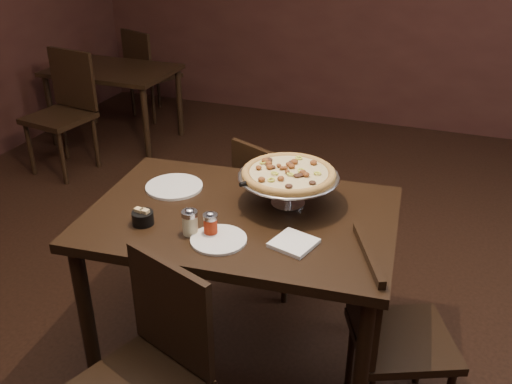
% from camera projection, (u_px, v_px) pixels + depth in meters
% --- Properties ---
extents(room, '(6.04, 7.04, 2.84)m').
position_uv_depth(room, '(273.00, 79.00, 2.26)').
color(room, black).
rests_on(room, ground).
extents(dining_table, '(1.39, 0.99, 0.83)m').
position_uv_depth(dining_table, '(241.00, 235.00, 2.52)').
color(dining_table, black).
rests_on(dining_table, ground).
extents(background_table, '(1.10, 0.73, 0.68)m').
position_uv_depth(background_table, '(113.00, 78.00, 5.14)').
color(background_table, black).
rests_on(background_table, ground).
extents(pizza_stand, '(0.44, 0.44, 0.18)m').
position_uv_depth(pizza_stand, '(289.00, 174.00, 2.48)').
color(pizza_stand, '#B4B3BA').
rests_on(pizza_stand, dining_table).
extents(parmesan_shaker, '(0.07, 0.07, 0.12)m').
position_uv_depth(parmesan_shaker, '(190.00, 222.00, 2.30)').
color(parmesan_shaker, beige).
rests_on(parmesan_shaker, dining_table).
extents(pepper_flake_shaker, '(0.06, 0.06, 0.11)m').
position_uv_depth(pepper_flake_shaker, '(210.00, 224.00, 2.29)').
color(pepper_flake_shaker, maroon).
rests_on(pepper_flake_shaker, dining_table).
extents(packet_caddy, '(0.09, 0.09, 0.07)m').
position_uv_depth(packet_caddy, '(143.00, 217.00, 2.38)').
color(packet_caddy, black).
rests_on(packet_caddy, dining_table).
extents(napkin_stack, '(0.19, 0.19, 0.02)m').
position_uv_depth(napkin_stack, '(294.00, 243.00, 2.24)').
color(napkin_stack, white).
rests_on(napkin_stack, dining_table).
extents(plate_left, '(0.27, 0.27, 0.01)m').
position_uv_depth(plate_left, '(174.00, 187.00, 2.68)').
color(plate_left, white).
rests_on(plate_left, dining_table).
extents(plate_near, '(0.23, 0.23, 0.01)m').
position_uv_depth(plate_near, '(219.00, 240.00, 2.27)').
color(plate_near, white).
rests_on(plate_near, dining_table).
extents(serving_spatula, '(0.17, 0.17, 0.02)m').
position_uv_depth(serving_spatula, '(253.00, 182.00, 2.42)').
color(serving_spatula, '#B4B3BA').
rests_on(serving_spatula, pizza_stand).
extents(chair_far, '(0.55, 0.55, 0.89)m').
position_uv_depth(chair_far, '(275.00, 210.00, 3.19)').
color(chair_far, black).
rests_on(chair_far, ground).
extents(chair_near, '(0.54, 0.54, 0.89)m').
position_uv_depth(chair_near, '(151.00, 366.00, 2.12)').
color(chair_near, black).
rests_on(chair_near, ground).
extents(chair_side, '(0.53, 0.53, 0.86)m').
position_uv_depth(chair_side, '(387.00, 329.00, 2.33)').
color(chair_side, black).
rests_on(chair_side, ground).
extents(bg_chair_far, '(0.55, 0.55, 0.90)m').
position_uv_depth(bg_chair_far, '(148.00, 71.00, 5.74)').
color(bg_chair_far, black).
rests_on(bg_chair_far, ground).
extents(bg_chair_near, '(0.52, 0.52, 0.97)m').
position_uv_depth(bg_chair_near, '(65.00, 107.00, 4.62)').
color(bg_chair_near, black).
rests_on(bg_chair_near, ground).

